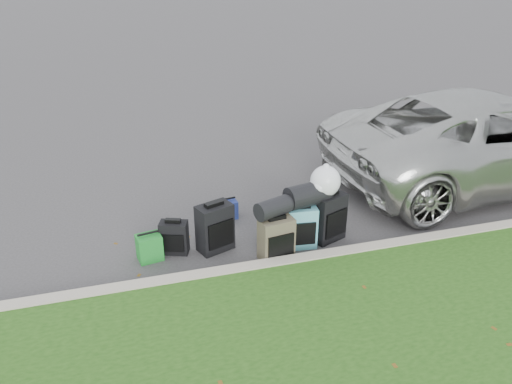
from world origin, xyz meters
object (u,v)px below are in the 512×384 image
object	(u,v)px
suitcase_small_black	(174,237)
suitcase_large_black_right	(329,217)
suv	(488,138)
suitcase_olive	(276,239)
tote_green	(149,248)
suitcase_large_black_left	(215,228)
tote_navy	(228,209)
suitcase_teal	(301,227)

from	to	relation	value
suitcase_small_black	suitcase_large_black_right	distance (m)	2.13
suitcase_small_black	suv	bearing A→B (deg)	29.09
suitcase_olive	suitcase_large_black_right	world-z (taller)	suitcase_large_black_right
suitcase_large_black_right	tote_green	distance (m)	2.46
suv	suitcase_large_black_left	size ratio (longest dim) A/B	8.46
suitcase_large_black_left	tote_navy	bearing A→B (deg)	45.71
suitcase_small_black	suitcase_olive	bearing A→B (deg)	-2.72
suitcase_small_black	tote_green	bearing A→B (deg)	-147.17
suv	suitcase_large_black_right	bearing A→B (deg)	106.77
suv	suitcase_large_black_left	distance (m)	5.12
suitcase_large_black_right	tote_green	size ratio (longest dim) A/B	1.95
suitcase_large_black_right	tote_navy	bearing A→B (deg)	119.25
suv	suitcase_small_black	xyz separation A→B (m)	(-5.55, -0.90, -0.56)
suitcase_large_black_left	tote_navy	xyz separation A→B (m)	(0.37, 0.82, -0.19)
tote_green	suitcase_large_black_right	bearing A→B (deg)	-13.93
suitcase_large_black_right	suitcase_large_black_left	bearing A→B (deg)	152.42
tote_green	suv	bearing A→B (deg)	-0.73
suitcase_small_black	suitcase_teal	xyz separation A→B (m)	(1.68, -0.31, 0.07)
suitcase_small_black	tote_green	xyz separation A→B (m)	(-0.34, -0.08, -0.05)
suitcase_teal	suv	bearing A→B (deg)	23.79
tote_green	suitcase_small_black	bearing A→B (deg)	2.79
suv	suitcase_large_black_left	bearing A→B (deg)	99.39
suv	tote_green	size ratio (longest dim) A/B	16.07
suitcase_small_black	tote_navy	size ratio (longest dim) A/B	1.60
suitcase_small_black	tote_navy	xyz separation A→B (m)	(0.91, 0.75, -0.09)
suitcase_small_black	tote_navy	world-z (taller)	suitcase_small_black
suitcase_olive	tote_navy	distance (m)	1.33
suitcase_olive	suitcase_teal	xyz separation A→B (m)	(0.42, 0.21, -0.00)
tote_green	tote_navy	xyz separation A→B (m)	(1.25, 0.83, -0.03)
suitcase_large_black_left	suitcase_large_black_right	world-z (taller)	suitcase_large_black_right
suitcase_teal	suitcase_small_black	bearing A→B (deg)	175.86
tote_green	suitcase_teal	bearing A→B (deg)	-16.79
suitcase_teal	suitcase_large_black_right	world-z (taller)	suitcase_large_black_right
suitcase_teal	tote_navy	xyz separation A→B (m)	(-0.77, 1.06, -0.15)
suv	suitcase_teal	bearing A→B (deg)	105.81
suv	tote_green	world-z (taller)	suv
suitcase_small_black	suitcase_olive	size ratio (longest dim) A/B	0.77
suitcase_large_black_left	suitcase_large_black_right	xyz separation A→B (m)	(1.57, -0.17, 0.01)
tote_green	tote_navy	size ratio (longest dim) A/B	1.23
suitcase_large_black_left	tote_green	size ratio (longest dim) A/B	1.90
tote_navy	suitcase_teal	bearing A→B (deg)	-60.41
suitcase_large_black_right	suitcase_olive	bearing A→B (deg)	176.85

